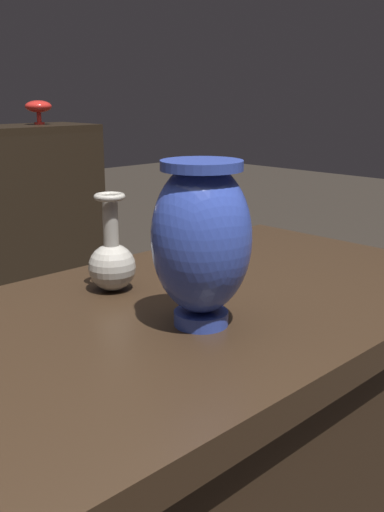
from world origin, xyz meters
TOP-DOWN VIEW (x-y plane):
  - display_plinth at (0.00, 0.00)m, footprint 1.20×0.64m
  - vase_centerpiece at (-0.04, -0.08)m, footprint 0.16×0.16m
  - vase_tall_behind at (-0.04, 0.15)m, footprint 0.09×0.09m
  - shelf_vase_far_right at (1.04, 2.22)m, footprint 0.14×0.14m

SIDE VIEW (x-z plane):
  - display_plinth at x=0.00m, z-range 0.00..0.80m
  - vase_tall_behind at x=-0.04m, z-range 0.77..0.95m
  - vase_centerpiece at x=-0.04m, z-range 0.81..1.07m
  - shelf_vase_far_right at x=1.04m, z-range 1.02..1.14m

